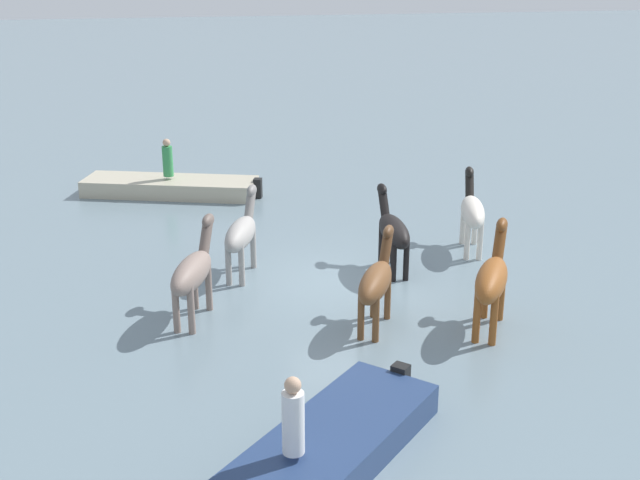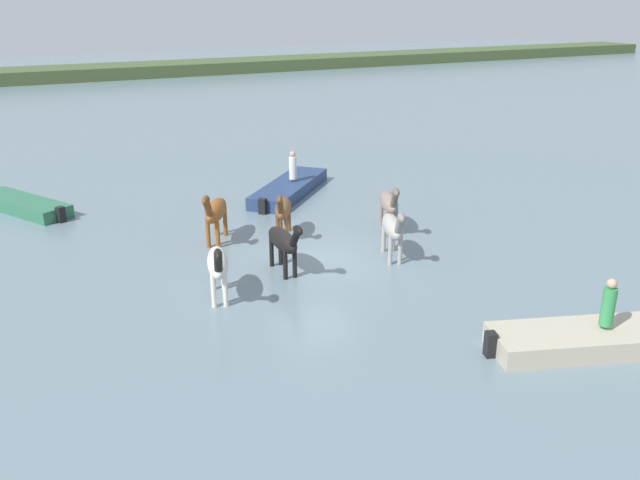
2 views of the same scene
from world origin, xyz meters
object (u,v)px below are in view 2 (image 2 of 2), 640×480
at_px(person_spotter_bow, 293,166).
at_px(boat_dinghy_port, 289,190).
at_px(boat_skiff_near, 23,207).
at_px(horse_lead, 215,211).
at_px(person_helmsman_aft, 609,304).
at_px(horse_chestnut_trailing, 393,228).
at_px(horse_gray_outer, 284,241).
at_px(horse_pinto_flank, 389,203).
at_px(horse_dun_straggler, 283,209).
at_px(horse_rear_stallion, 218,264).
at_px(boat_launch_far, 601,341).

bearing_deg(person_spotter_bow, boat_dinghy_port, -153.55).
relative_size(boat_dinghy_port, boat_skiff_near, 1.06).
xyz_separation_m(boat_dinghy_port, person_spotter_bow, (0.24, 0.12, 0.98)).
height_order(horse_lead, person_helmsman_aft, horse_lead).
bearing_deg(boat_dinghy_port, horse_lead, 177.62).
height_order(boat_dinghy_port, boat_skiff_near, boat_dinghy_port).
relative_size(horse_chestnut_trailing, horse_lead, 1.00).
xyz_separation_m(horse_lead, boat_skiff_near, (-5.72, 6.69, -0.93)).
xyz_separation_m(horse_gray_outer, person_spotter_bow, (3.77, 7.80, 0.14)).
bearing_deg(horse_lead, boat_skiff_near, -109.09).
height_order(horse_pinto_flank, horse_dun_straggler, horse_pinto_flank).
xyz_separation_m(boat_dinghy_port, person_helmsman_aft, (1.55, -15.29, 0.98)).
bearing_deg(person_spotter_bow, horse_gray_outer, -115.78).
xyz_separation_m(horse_dun_straggler, person_helmsman_aft, (3.85, -10.53, 0.15)).
relative_size(horse_rear_stallion, horse_chestnut_trailing, 1.02).
bearing_deg(boat_launch_far, horse_rear_stallion, 156.19).
distance_m(boat_launch_far, boat_skiff_near, 21.31).
xyz_separation_m(horse_chestnut_trailing, person_spotter_bow, (0.20, 8.26, 0.12)).
xyz_separation_m(horse_lead, horse_pinto_flank, (5.84, -1.68, -0.03)).
bearing_deg(horse_lead, horse_dun_straggler, 106.81).
relative_size(horse_pinto_flank, boat_launch_far, 0.43).
relative_size(horse_lead, horse_dun_straggler, 1.07).
relative_size(horse_rear_stallion, boat_launch_far, 0.44).
height_order(horse_pinto_flank, person_helmsman_aft, horse_pinto_flank).
height_order(horse_dun_straggler, boat_dinghy_port, horse_dun_straggler).
distance_m(horse_gray_outer, horse_lead, 3.61).
distance_m(horse_rear_stallion, horse_chestnut_trailing, 5.95).
bearing_deg(boat_dinghy_port, horse_rear_stallion, -169.54).
xyz_separation_m(horse_chestnut_trailing, horse_dun_straggler, (-2.34, 3.39, -0.03)).
bearing_deg(horse_rear_stallion, horse_gray_outer, 127.44).
distance_m(horse_dun_straggler, boat_dinghy_port, 5.35).
bearing_deg(horse_pinto_flank, horse_lead, -84.37).
bearing_deg(boat_skiff_near, horse_pinto_flank, -155.10).
height_order(horse_rear_stallion, horse_lead, horse_lead).
xyz_separation_m(horse_rear_stallion, horse_pinto_flank, (7.18, 2.72, 0.01)).
relative_size(horse_lead, boat_dinghy_port, 0.49).
distance_m(horse_gray_outer, boat_launch_far, 9.16).
relative_size(horse_chestnut_trailing, person_helmsman_aft, 2.03).
bearing_deg(person_spotter_bow, boat_launch_far, -85.35).
relative_size(horse_chestnut_trailing, boat_skiff_near, 0.51).
height_order(horse_chestnut_trailing, boat_skiff_near, horse_chestnut_trailing).
height_order(horse_rear_stallion, horse_chestnut_trailing, horse_rear_stallion).
height_order(boat_skiff_near, person_spotter_bow, person_spotter_bow).
bearing_deg(horse_gray_outer, horse_rear_stallion, -67.42).
distance_m(horse_chestnut_trailing, horse_pinto_flank, 2.58).
relative_size(horse_chestnut_trailing, boat_dinghy_port, 0.48).
relative_size(boat_launch_far, person_spotter_bow, 4.74).
height_order(horse_gray_outer, boat_launch_far, horse_gray_outer).
relative_size(horse_rear_stallion, person_helmsman_aft, 2.08).
height_order(horse_rear_stallion, horse_dun_straggler, horse_rear_stallion).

